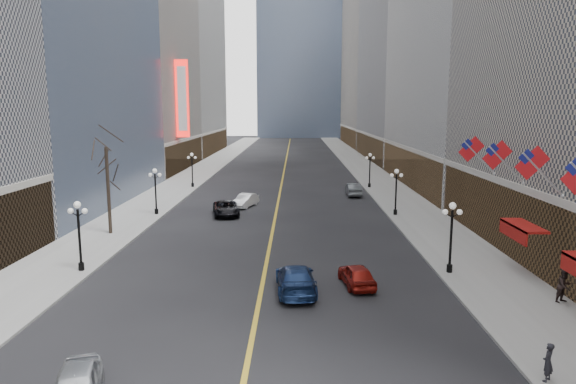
{
  "coord_description": "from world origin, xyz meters",
  "views": [
    {
      "loc": [
        1.99,
        -1.58,
        10.42
      ],
      "look_at": [
        1.69,
        18.32,
        7.19
      ],
      "focal_mm": 32.0,
      "sensor_mm": 36.0,
      "label": 1
    }
  ],
  "objects_px": {
    "streetlamp_east_1": "(451,230)",
    "car_nb_far": "(226,208)",
    "car_sb_far": "(353,189)",
    "streetlamp_west_1": "(79,229)",
    "car_nb_mid": "(245,200)",
    "car_sb_near": "(296,279)",
    "car_sb_mid": "(357,275)",
    "streetlamp_east_2": "(396,187)",
    "streetlamp_west_3": "(192,166)",
    "streetlamp_east_3": "(370,166)",
    "ped_ne_corner": "(548,362)",
    "streetlamp_west_2": "(155,186)"
  },
  "relations": [
    {
      "from": "streetlamp_east_3",
      "to": "car_nb_far",
      "type": "distance_m",
      "value": 24.64
    },
    {
      "from": "streetlamp_west_1",
      "to": "car_sb_mid",
      "type": "relative_size",
      "value": 1.14
    },
    {
      "from": "streetlamp_west_1",
      "to": "car_nb_mid",
      "type": "xyz_separation_m",
      "value": [
        8.38,
        22.63,
        -2.21
      ]
    },
    {
      "from": "streetlamp_west_1",
      "to": "car_sb_near",
      "type": "distance_m",
      "value": 14.34
    },
    {
      "from": "car_sb_near",
      "to": "car_sb_far",
      "type": "xyz_separation_m",
      "value": [
        7.0,
        33.31,
        -0.01
      ]
    },
    {
      "from": "streetlamp_west_1",
      "to": "ped_ne_corner",
      "type": "height_order",
      "value": "streetlamp_west_1"
    },
    {
      "from": "car_sb_mid",
      "to": "car_sb_far",
      "type": "xyz_separation_m",
      "value": [
        3.37,
        32.27,
        0.09
      ]
    },
    {
      "from": "streetlamp_west_2",
      "to": "ped_ne_corner",
      "type": "xyz_separation_m",
      "value": [
        23.4,
        -31.25,
        -1.99
      ]
    },
    {
      "from": "streetlamp_east_1",
      "to": "car_nb_far",
      "type": "distance_m",
      "value": 24.65
    },
    {
      "from": "streetlamp_west_3",
      "to": "streetlamp_east_2",
      "type": "bearing_deg",
      "value": -37.33
    },
    {
      "from": "streetlamp_east_3",
      "to": "car_nb_far",
      "type": "height_order",
      "value": "streetlamp_east_3"
    },
    {
      "from": "streetlamp_east_2",
      "to": "car_nb_mid",
      "type": "bearing_deg",
      "value": 163.08
    },
    {
      "from": "streetlamp_east_1",
      "to": "car_nb_far",
      "type": "relative_size",
      "value": 0.87
    },
    {
      "from": "streetlamp_east_1",
      "to": "streetlamp_west_2",
      "type": "xyz_separation_m",
      "value": [
        -23.6,
        18.0,
        0.0
      ]
    },
    {
      "from": "streetlamp_east_2",
      "to": "car_nb_far",
      "type": "relative_size",
      "value": 0.87
    },
    {
      "from": "car_nb_far",
      "to": "car_sb_far",
      "type": "relative_size",
      "value": 1.11
    },
    {
      "from": "streetlamp_west_2",
      "to": "streetlamp_east_3",
      "type": "bearing_deg",
      "value": 37.33
    },
    {
      "from": "streetlamp_east_1",
      "to": "streetlamp_east_3",
      "type": "distance_m",
      "value": 36.0
    },
    {
      "from": "streetlamp_west_1",
      "to": "car_sb_far",
      "type": "distance_m",
      "value": 36.59
    },
    {
      "from": "streetlamp_east_3",
      "to": "streetlamp_west_2",
      "type": "bearing_deg",
      "value": -142.67
    },
    {
      "from": "streetlamp_east_1",
      "to": "ped_ne_corner",
      "type": "xyz_separation_m",
      "value": [
        -0.2,
        -13.25,
        -1.99
      ]
    },
    {
      "from": "streetlamp_east_2",
      "to": "car_sb_mid",
      "type": "xyz_separation_m",
      "value": [
        -6.17,
        -20.25,
        -2.23
      ]
    },
    {
      "from": "car_nb_mid",
      "to": "ped_ne_corner",
      "type": "xyz_separation_m",
      "value": [
        15.02,
        -35.88,
        0.22
      ]
    },
    {
      "from": "streetlamp_west_2",
      "to": "car_nb_mid",
      "type": "xyz_separation_m",
      "value": [
        8.38,
        4.63,
        -2.21
      ]
    },
    {
      "from": "streetlamp_east_1",
      "to": "car_sb_far",
      "type": "xyz_separation_m",
      "value": [
        -2.8,
        30.02,
        -2.13
      ]
    },
    {
      "from": "streetlamp_east_2",
      "to": "streetlamp_west_1",
      "type": "height_order",
      "value": "same"
    },
    {
      "from": "streetlamp_west_3",
      "to": "streetlamp_east_3",
      "type": "bearing_deg",
      "value": 0.0
    },
    {
      "from": "streetlamp_east_1",
      "to": "streetlamp_east_2",
      "type": "xyz_separation_m",
      "value": [
        0.0,
        18.0,
        0.0
      ]
    },
    {
      "from": "streetlamp_west_1",
      "to": "streetlamp_west_3",
      "type": "bearing_deg",
      "value": 90.0
    },
    {
      "from": "streetlamp_east_2",
      "to": "car_sb_near",
      "type": "height_order",
      "value": "streetlamp_east_2"
    },
    {
      "from": "streetlamp_east_1",
      "to": "car_sb_mid",
      "type": "relative_size",
      "value": 1.14
    },
    {
      "from": "car_nb_far",
      "to": "ped_ne_corner",
      "type": "distance_m",
      "value": 35.34
    },
    {
      "from": "streetlamp_west_2",
      "to": "car_nb_mid",
      "type": "relative_size",
      "value": 1.07
    },
    {
      "from": "car_nb_far",
      "to": "car_sb_near",
      "type": "height_order",
      "value": "car_sb_near"
    },
    {
      "from": "streetlamp_west_1",
      "to": "ped_ne_corner",
      "type": "distance_m",
      "value": 26.96
    },
    {
      "from": "streetlamp_east_2",
      "to": "streetlamp_west_2",
      "type": "bearing_deg",
      "value": 180.0
    },
    {
      "from": "car_sb_far",
      "to": "streetlamp_west_1",
      "type": "bearing_deg",
      "value": 54.74
    },
    {
      "from": "streetlamp_east_2",
      "to": "car_sb_near",
      "type": "xyz_separation_m",
      "value": [
        -9.8,
        -21.29,
        -2.12
      ]
    },
    {
      "from": "streetlamp_west_1",
      "to": "streetlamp_west_3",
      "type": "height_order",
      "value": "same"
    },
    {
      "from": "streetlamp_east_1",
      "to": "streetlamp_west_1",
      "type": "height_order",
      "value": "same"
    },
    {
      "from": "streetlamp_east_2",
      "to": "streetlamp_west_3",
      "type": "distance_m",
      "value": 29.68
    },
    {
      "from": "streetlamp_east_1",
      "to": "streetlamp_west_3",
      "type": "distance_m",
      "value": 43.05
    },
    {
      "from": "streetlamp_west_3",
      "to": "car_nb_far",
      "type": "relative_size",
      "value": 0.87
    },
    {
      "from": "streetlamp_east_3",
      "to": "car_nb_mid",
      "type": "relative_size",
      "value": 1.07
    },
    {
      "from": "streetlamp_west_3",
      "to": "car_sb_far",
      "type": "height_order",
      "value": "streetlamp_west_3"
    },
    {
      "from": "car_sb_far",
      "to": "ped_ne_corner",
      "type": "distance_m",
      "value": 43.35
    },
    {
      "from": "car_nb_mid",
      "to": "car_sb_near",
      "type": "bearing_deg",
      "value": -59.51
    },
    {
      "from": "streetlamp_west_3",
      "to": "ped_ne_corner",
      "type": "relative_size",
      "value": 2.96
    },
    {
      "from": "car_nb_mid",
      "to": "car_sb_mid",
      "type": "distance_m",
      "value": 26.48
    },
    {
      "from": "car_nb_far",
      "to": "ped_ne_corner",
      "type": "xyz_separation_m",
      "value": [
        16.49,
        -31.26,
        0.2
      ]
    }
  ]
}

